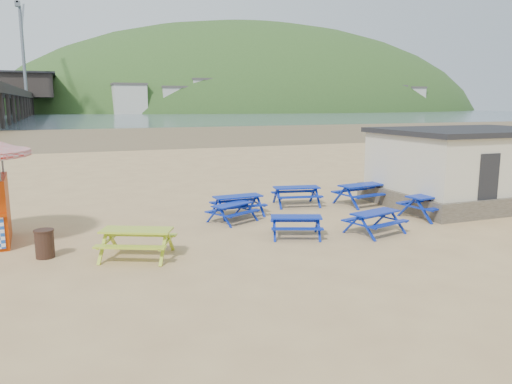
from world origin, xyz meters
name	(u,v)px	position (x,y,z in m)	size (l,w,h in m)	color
ground	(243,231)	(0.00, 0.00, 0.00)	(400.00, 400.00, 0.00)	tan
wet_sand	(104,134)	(0.00, 55.00, 0.00)	(400.00, 400.00, 0.00)	brown
sea	(77,115)	(0.00, 170.00, 0.01)	(400.00, 400.00, 0.00)	#475966
picnic_table_blue_a	(232,213)	(0.11, 1.38, 0.33)	(1.96, 1.82, 0.65)	navy
picnic_table_blue_b	(238,206)	(0.62, 2.26, 0.38)	(1.89, 1.55, 0.76)	navy
picnic_table_blue_c	(362,194)	(6.15, 2.31, 0.43)	(2.26, 1.93, 0.86)	navy
picnic_table_blue_d	(296,227)	(1.33, -1.31, 0.34)	(1.96, 1.79, 0.67)	navy
picnic_table_blue_e	(375,223)	(3.92, -1.85, 0.36)	(2.03, 1.79, 0.72)	navy
picnic_table_blue_f	(431,206)	(7.25, -0.62, 0.42)	(2.26, 1.94, 0.85)	navy
picnic_table_yellow	(137,243)	(-3.68, -1.64, 0.40)	(2.38, 2.20, 0.80)	gold
litter_bin	(45,243)	(-6.05, -0.74, 0.40)	(0.54, 0.54, 0.79)	#372118
amenity_block	(469,166)	(10.50, 1.00, 1.57)	(7.40, 5.40, 3.15)	#665B4C
pier	(20,99)	(-17.99, 178.23, 5.46)	(24.00, 220.00, 39.29)	black
headland_town	(256,130)	(90.00, 229.68, -9.91)	(264.00, 144.00, 108.00)	#2D4C1E
picnic_table_blue_g	(296,196)	(3.50, 3.14, 0.39)	(2.13, 1.84, 0.78)	navy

